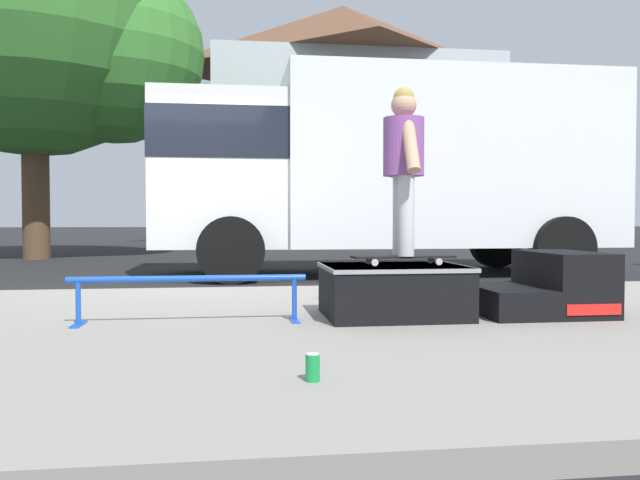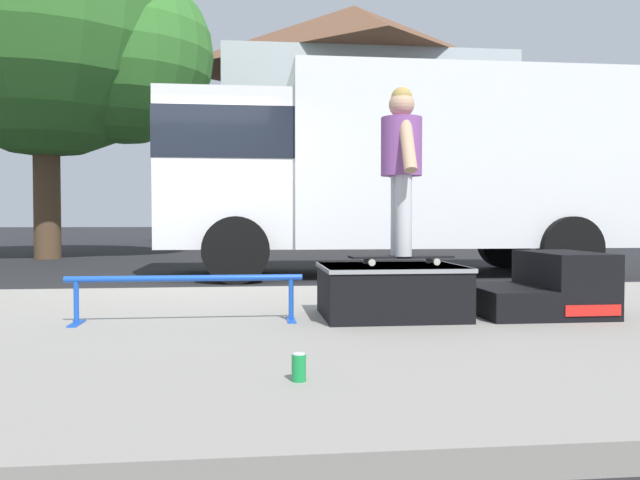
# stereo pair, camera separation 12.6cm
# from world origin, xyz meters

# --- Properties ---
(ground_plane) EXTENTS (140.00, 140.00, 0.00)m
(ground_plane) POSITION_xyz_m (0.00, 0.00, 0.00)
(ground_plane) COLOR black
(sidewalk_slab) EXTENTS (50.00, 5.00, 0.12)m
(sidewalk_slab) POSITION_xyz_m (0.00, -3.00, 0.06)
(sidewalk_slab) COLOR gray
(sidewalk_slab) RESTS_ON ground
(skate_box) EXTENTS (1.05, 0.85, 0.39)m
(skate_box) POSITION_xyz_m (1.99, -2.79, 0.33)
(skate_box) COLOR black
(skate_box) RESTS_ON sidewalk_slab
(kicker_ramp) EXTENTS (0.95, 0.86, 0.48)m
(kicker_ramp) POSITION_xyz_m (3.21, -2.79, 0.32)
(kicker_ramp) COLOR black
(kicker_ramp) RESTS_ON sidewalk_slab
(grind_rail) EXTENTS (1.66, 0.28, 0.34)m
(grind_rail) POSITION_xyz_m (0.48, -2.89, 0.38)
(grind_rail) COLOR blue
(grind_rail) RESTS_ON sidewalk_slab
(skateboard) EXTENTS (0.79, 0.24, 0.07)m
(skateboard) POSITION_xyz_m (2.07, -2.75, 0.57)
(skateboard) COLOR black
(skateboard) RESTS_ON skate_box
(skater_kid) EXTENTS (0.31, 0.65, 1.27)m
(skater_kid) POSITION_xyz_m (2.07, -2.75, 1.33)
(skater_kid) COLOR silver
(skater_kid) RESTS_ON skateboard
(soda_can) EXTENTS (0.07, 0.07, 0.13)m
(soda_can) POSITION_xyz_m (1.15, -4.60, 0.18)
(soda_can) COLOR #198C3F
(soda_can) RESTS_ON sidewalk_slab
(box_truck) EXTENTS (6.91, 2.63, 3.05)m
(box_truck) POSITION_xyz_m (3.07, 2.20, 1.70)
(box_truck) COLOR white
(box_truck) RESTS_ON ground
(street_tree_main) EXTENTS (6.61, 6.01, 8.23)m
(street_tree_main) POSITION_xyz_m (-3.10, 6.91, 5.05)
(street_tree_main) COLOR brown
(street_tree_main) RESTS_ON ground
(house_behind) EXTENTS (9.54, 8.22, 8.40)m
(house_behind) POSITION_xyz_m (4.63, 14.65, 4.24)
(house_behind) COLOR silver
(house_behind) RESTS_ON ground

